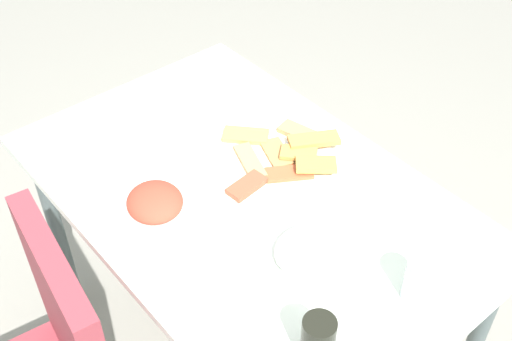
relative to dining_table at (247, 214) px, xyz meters
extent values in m
cube|color=white|center=(0.00, 0.00, 0.07)|extent=(1.20, 0.77, 0.02)
cylinder|color=#495655|center=(0.54, -0.32, -0.29)|extent=(0.04, 0.04, 0.70)
cylinder|color=#495655|center=(0.54, 0.32, -0.29)|extent=(0.04, 0.04, 0.70)
cube|color=#95363F|center=(-0.02, 0.51, 0.01)|extent=(0.40, 0.10, 0.46)
cylinder|color=white|center=(0.05, -0.12, 0.09)|extent=(0.34, 0.34, 0.01)
cube|color=#D18E49|center=(0.01, -0.24, 0.12)|extent=(0.11, 0.14, 0.01)
cube|color=tan|center=(0.07, -0.06, 0.10)|extent=(0.15, 0.09, 0.01)
cube|color=tan|center=(0.08, -0.24, 0.10)|extent=(0.11, 0.07, 0.02)
cube|color=tan|center=(0.05, -0.14, 0.10)|extent=(0.13, 0.09, 0.01)
cube|color=tan|center=(0.16, -0.12, 0.10)|extent=(0.13, 0.13, 0.01)
cube|color=#C75D38|center=(-0.03, -0.11, 0.10)|extent=(0.11, 0.13, 0.01)
cube|color=#C75339|center=(0.00, 0.00, 0.10)|extent=(0.06, 0.11, 0.02)
cube|color=gold|center=(-0.07, -0.17, 0.12)|extent=(0.11, 0.11, 0.02)
cube|color=tan|center=(0.00, -0.17, 0.11)|extent=(0.11, 0.10, 0.01)
cylinder|color=white|center=(0.09, 0.21, 0.09)|extent=(0.22, 0.22, 0.01)
ellipsoid|color=#D54330|center=(0.09, 0.21, 0.11)|extent=(0.17, 0.16, 0.06)
cylinder|color=white|center=(-0.26, 0.03, 0.09)|extent=(0.24, 0.24, 0.01)
ellipsoid|color=white|center=(-0.26, 0.03, 0.11)|extent=(0.17, 0.19, 0.07)
sphere|color=#E1D147|center=(-0.21, 0.03, 0.11)|extent=(0.03, 0.03, 0.03)
cylinder|color=silver|center=(-0.48, -0.07, 0.14)|extent=(0.07, 0.07, 0.11)
cube|color=white|center=(0.35, 0.23, 0.08)|extent=(0.14, 0.14, 0.00)
cube|color=silver|center=(0.35, 0.22, 0.09)|extent=(0.18, 0.05, 0.00)
cube|color=silver|center=(0.35, 0.25, 0.09)|extent=(0.16, 0.05, 0.00)
camera|label=1|loc=(-0.90, 0.73, 1.20)|focal=45.28mm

